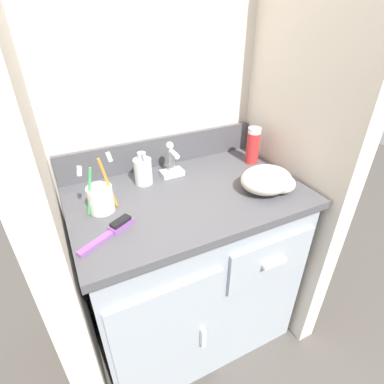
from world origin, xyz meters
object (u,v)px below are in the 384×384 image
at_px(shaving_cream_can, 253,146).
at_px(hairbrush, 114,230).
at_px(soap_dispenser, 143,170).
at_px(hand_towel, 269,180).
at_px(toothbrush_cup, 101,198).

distance_m(shaving_cream_can, hairbrush, 0.69).
relative_size(soap_dispenser, shaving_cream_can, 0.85).
relative_size(hairbrush, hand_towel, 0.94).
distance_m(soap_dispenser, shaving_cream_can, 0.48).
height_order(hairbrush, hand_towel, hand_towel).
bearing_deg(toothbrush_cup, hairbrush, -87.94).
xyz_separation_m(toothbrush_cup, soap_dispenser, (0.18, 0.11, 0.00)).
bearing_deg(hand_towel, hairbrush, 178.81).
relative_size(toothbrush_cup, shaving_cream_can, 1.30).
distance_m(toothbrush_cup, hand_towel, 0.59).
xyz_separation_m(soap_dispenser, hand_towel, (0.39, -0.25, -0.01)).
bearing_deg(toothbrush_cup, soap_dispenser, 31.77).
bearing_deg(hairbrush, soap_dispenser, 25.81).
distance_m(shaving_cream_can, hand_towel, 0.24).
distance_m(hairbrush, hand_towel, 0.57).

